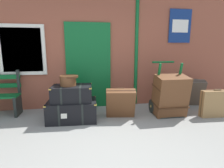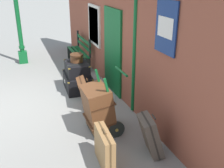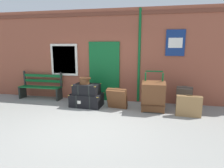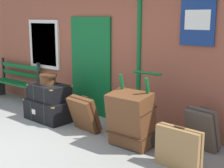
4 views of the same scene
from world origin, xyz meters
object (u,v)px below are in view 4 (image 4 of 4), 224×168
(steamer_trunk_middle, at_px, (50,92))
(suitcase_slate, at_px, (178,148))
(porters_trolley, at_px, (137,128))
(suitcase_oxblood, at_px, (202,129))
(large_brown_trunk, at_px, (131,119))
(round_hatbox, at_px, (48,79))
(suitcase_beige, at_px, (84,114))
(platform_bench, at_px, (16,82))
(steamer_trunk_base, at_px, (50,110))

(steamer_trunk_middle, relative_size, suitcase_slate, 1.22)
(porters_trolley, distance_m, suitcase_oxblood, 1.06)
(steamer_trunk_middle, relative_size, large_brown_trunk, 0.90)
(round_hatbox, bearing_deg, suitcase_beige, -3.80)
(steamer_trunk_middle, xyz_separation_m, suitcase_slate, (3.10, -0.32, -0.28))
(porters_trolley, xyz_separation_m, large_brown_trunk, (-0.00, -0.18, 0.20))
(steamer_trunk_middle, bearing_deg, round_hatbox, 163.34)
(suitcase_oxblood, bearing_deg, round_hatbox, -171.55)
(suitcase_oxblood, xyz_separation_m, suitcase_slate, (0.01, -0.81, -0.06))
(suitcase_oxblood, xyz_separation_m, suitcase_beige, (-2.08, -0.54, -0.02))
(suitcase_slate, bearing_deg, round_hatbox, 173.85)
(platform_bench, height_order, large_brown_trunk, platform_bench)
(steamer_trunk_base, bearing_deg, large_brown_trunk, -2.96)
(round_hatbox, height_order, porters_trolley, porters_trolley)
(steamer_trunk_middle, relative_size, suitcase_oxblood, 1.19)
(steamer_trunk_base, distance_m, suitcase_oxblood, 3.14)
(steamer_trunk_middle, bearing_deg, suitcase_beige, -2.96)
(platform_bench, distance_m, suitcase_beige, 3.08)
(round_hatbox, height_order, suitcase_oxblood, round_hatbox)
(platform_bench, relative_size, porters_trolley, 1.34)
(porters_trolley, relative_size, large_brown_trunk, 1.28)
(platform_bench, distance_m, suitcase_oxblood, 5.10)
(large_brown_trunk, distance_m, suitcase_oxblood, 1.14)
(steamer_trunk_base, bearing_deg, porters_trolley, 1.77)
(large_brown_trunk, height_order, suitcase_beige, large_brown_trunk)
(round_hatbox, bearing_deg, suitcase_slate, -6.15)
(large_brown_trunk, xyz_separation_m, suitcase_beige, (-1.11, 0.05, -0.14))
(round_hatbox, relative_size, suitcase_beige, 0.55)
(steamer_trunk_middle, distance_m, suitcase_oxblood, 3.14)
(platform_bench, distance_m, steamer_trunk_base, 2.08)
(platform_bench, distance_m, suitcase_slate, 5.18)
(suitcase_beige, distance_m, suitcase_slate, 2.10)
(porters_trolley, height_order, suitcase_oxblood, porters_trolley)
(platform_bench, xyz_separation_m, steamer_trunk_base, (1.99, -0.56, -0.23))
(steamer_trunk_middle, bearing_deg, large_brown_trunk, -2.85)
(steamer_trunk_base, xyz_separation_m, porters_trolley, (2.13, 0.07, 0.06))
(porters_trolley, bearing_deg, steamer_trunk_middle, -178.10)
(steamer_trunk_base, relative_size, suitcase_slate, 1.51)
(steamer_trunk_base, xyz_separation_m, round_hatbox, (-0.05, 0.01, 0.65))
(steamer_trunk_base, distance_m, round_hatbox, 0.65)
(platform_bench, xyz_separation_m, suitcase_slate, (5.10, -0.89, -0.15))
(platform_bench, height_order, suitcase_slate, platform_bench)
(steamer_trunk_base, xyz_separation_m, suitcase_slate, (3.11, -0.33, 0.09))
(platform_bench, relative_size, suitcase_slate, 2.32)
(round_hatbox, xyz_separation_m, large_brown_trunk, (2.19, -0.12, -0.39))
(round_hatbox, height_order, large_brown_trunk, round_hatbox)
(large_brown_trunk, bearing_deg, round_hatbox, 176.73)
(suitcase_slate, bearing_deg, porters_trolley, 158.09)
(steamer_trunk_middle, bearing_deg, steamer_trunk_base, 154.58)
(suitcase_oxblood, relative_size, suitcase_beige, 1.06)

